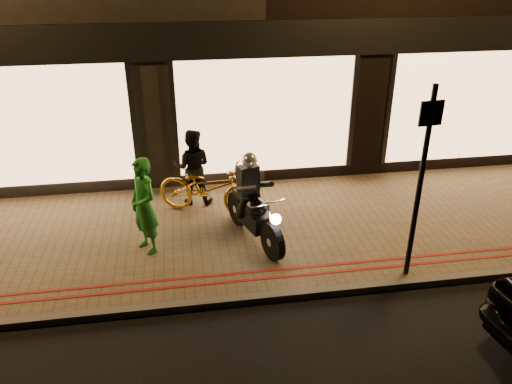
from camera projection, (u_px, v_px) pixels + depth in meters
ground at (310, 299)px, 7.46m from camera, size 90.00×90.00×0.00m
sidewalk at (283, 229)px, 9.21m from camera, size 50.00×4.00×0.12m
kerb_stone at (310, 294)px, 7.48m from camera, size 50.00×0.14×0.12m
red_kerb_lines at (302, 271)px, 7.89m from camera, size 50.00×0.26×0.01m
motorcycle at (253, 208)px, 8.50m from camera, size 0.81×1.88×1.59m
sign_post at (421, 176)px, 7.12m from camera, size 0.35×0.09×3.00m
bicycle_gold at (208, 188)px, 9.42m from camera, size 2.09×1.45×1.04m
person_green at (144, 206)px, 8.11m from camera, size 0.66×0.72×1.65m
person_dark at (193, 167)px, 9.72m from camera, size 0.83×0.70×1.53m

